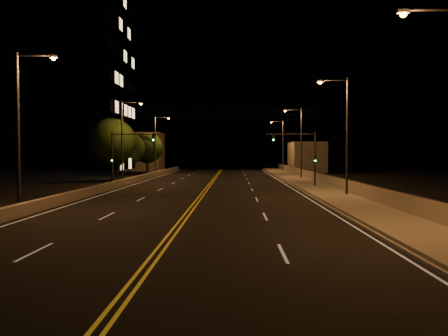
{
  "coord_description": "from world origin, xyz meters",
  "views": [
    {
      "loc": [
        2.75,
        -14.08,
        3.62
      ],
      "look_at": [
        2.0,
        18.0,
        2.5
      ],
      "focal_mm": 35.0,
      "sensor_mm": 36.0,
      "label": 1
    }
  ],
  "objects_px": {
    "streetlight_5": "(124,137)",
    "building_tower": "(40,69)",
    "traffic_signal_left": "(122,152)",
    "streetlight_4": "(22,121)",
    "streetlight_2": "(299,139)",
    "streetlight_6": "(157,141)",
    "streetlight_1": "(344,129)",
    "streetlight_3": "(282,143)",
    "tree_1": "(113,150)",
    "tree_2": "(129,149)",
    "tree_0": "(112,142)",
    "traffic_signal_right": "(305,152)",
    "tree_3": "(147,148)"
  },
  "relations": [
    {
      "from": "streetlight_4",
      "to": "tree_0",
      "type": "height_order",
      "value": "streetlight_4"
    },
    {
      "from": "streetlight_1",
      "to": "streetlight_3",
      "type": "relative_size",
      "value": 1.0
    },
    {
      "from": "streetlight_2",
      "to": "building_tower",
      "type": "height_order",
      "value": "building_tower"
    },
    {
      "from": "streetlight_4",
      "to": "tree_2",
      "type": "relative_size",
      "value": 1.41
    },
    {
      "from": "tree_2",
      "to": "tree_3",
      "type": "relative_size",
      "value": 0.96
    },
    {
      "from": "streetlight_3",
      "to": "traffic_signal_left",
      "type": "bearing_deg",
      "value": -119.14
    },
    {
      "from": "streetlight_5",
      "to": "tree_0",
      "type": "distance_m",
      "value": 4.38
    },
    {
      "from": "traffic_signal_left",
      "to": "tree_3",
      "type": "xyz_separation_m",
      "value": [
        -3.16,
        28.62,
        0.8
      ]
    },
    {
      "from": "traffic_signal_left",
      "to": "streetlight_1",
      "type": "bearing_deg",
      "value": -25.06
    },
    {
      "from": "streetlight_1",
      "to": "tree_3",
      "type": "relative_size",
      "value": 1.35
    },
    {
      "from": "streetlight_3",
      "to": "building_tower",
      "type": "height_order",
      "value": "building_tower"
    },
    {
      "from": "traffic_signal_left",
      "to": "streetlight_4",
      "type": "bearing_deg",
      "value": -93.57
    },
    {
      "from": "tree_0",
      "to": "streetlight_2",
      "type": "bearing_deg",
      "value": 12.43
    },
    {
      "from": "streetlight_4",
      "to": "traffic_signal_right",
      "type": "bearing_deg",
      "value": 43.38
    },
    {
      "from": "streetlight_3",
      "to": "traffic_signal_left",
      "type": "height_order",
      "value": "streetlight_3"
    },
    {
      "from": "streetlight_6",
      "to": "tree_1",
      "type": "distance_m",
      "value": 12.69
    },
    {
      "from": "streetlight_1",
      "to": "building_tower",
      "type": "relative_size",
      "value": 0.29
    },
    {
      "from": "tree_2",
      "to": "tree_1",
      "type": "bearing_deg",
      "value": -89.13
    },
    {
      "from": "tree_1",
      "to": "tree_2",
      "type": "bearing_deg",
      "value": 90.87
    },
    {
      "from": "traffic_signal_right",
      "to": "streetlight_4",
      "type": "bearing_deg",
      "value": -136.62
    },
    {
      "from": "traffic_signal_right",
      "to": "tree_0",
      "type": "distance_m",
      "value": 24.13
    },
    {
      "from": "streetlight_4",
      "to": "streetlight_5",
      "type": "distance_m",
      "value": 24.2
    },
    {
      "from": "streetlight_1",
      "to": "streetlight_3",
      "type": "height_order",
      "value": "same"
    },
    {
      "from": "streetlight_1",
      "to": "tree_1",
      "type": "height_order",
      "value": "streetlight_1"
    },
    {
      "from": "streetlight_5",
      "to": "building_tower",
      "type": "height_order",
      "value": "building_tower"
    },
    {
      "from": "traffic_signal_left",
      "to": "tree_0",
      "type": "bearing_deg",
      "value": 111.99
    },
    {
      "from": "streetlight_6",
      "to": "tree_1",
      "type": "relative_size",
      "value": 1.51
    },
    {
      "from": "streetlight_3",
      "to": "streetlight_4",
      "type": "xyz_separation_m",
      "value": [
        -21.46,
        -55.19,
        0.0
      ]
    },
    {
      "from": "streetlight_2",
      "to": "streetlight_6",
      "type": "xyz_separation_m",
      "value": [
        -21.46,
        12.29,
        0.0
      ]
    },
    {
      "from": "streetlight_2",
      "to": "streetlight_1",
      "type": "bearing_deg",
      "value": -90.0
    },
    {
      "from": "streetlight_4",
      "to": "traffic_signal_left",
      "type": "height_order",
      "value": "streetlight_4"
    },
    {
      "from": "traffic_signal_right",
      "to": "tree_1",
      "type": "relative_size",
      "value": 0.91
    },
    {
      "from": "streetlight_1",
      "to": "tree_2",
      "type": "distance_m",
      "value": 42.46
    },
    {
      "from": "streetlight_4",
      "to": "tree_1",
      "type": "bearing_deg",
      "value": 96.71
    },
    {
      "from": "tree_1",
      "to": "tree_2",
      "type": "xyz_separation_m",
      "value": [
        -0.15,
        9.82,
        0.31
      ]
    },
    {
      "from": "streetlight_4",
      "to": "tree_1",
      "type": "distance_m",
      "value": 33.65
    },
    {
      "from": "streetlight_1",
      "to": "streetlight_6",
      "type": "height_order",
      "value": "same"
    },
    {
      "from": "traffic_signal_right",
      "to": "tree_0",
      "type": "height_order",
      "value": "tree_0"
    },
    {
      "from": "traffic_signal_left",
      "to": "traffic_signal_right",
      "type": "bearing_deg",
      "value": 0.0
    },
    {
      "from": "tree_0",
      "to": "tree_2",
      "type": "relative_size",
      "value": 1.17
    },
    {
      "from": "streetlight_1",
      "to": "traffic_signal_left",
      "type": "distance_m",
      "value": 22.48
    },
    {
      "from": "streetlight_1",
      "to": "streetlight_5",
      "type": "bearing_deg",
      "value": 145.25
    },
    {
      "from": "building_tower",
      "to": "tree_1",
      "type": "height_order",
      "value": "building_tower"
    },
    {
      "from": "streetlight_4",
      "to": "building_tower",
      "type": "bearing_deg",
      "value": 112.61
    },
    {
      "from": "traffic_signal_right",
      "to": "tree_2",
      "type": "bearing_deg",
      "value": 134.48
    },
    {
      "from": "streetlight_1",
      "to": "streetlight_2",
      "type": "relative_size",
      "value": 1.0
    },
    {
      "from": "streetlight_3",
      "to": "tree_3",
      "type": "bearing_deg",
      "value": -161.67
    },
    {
      "from": "streetlight_4",
      "to": "tree_1",
      "type": "xyz_separation_m",
      "value": [
        -3.93,
        33.39,
        -1.52
      ]
    },
    {
      "from": "streetlight_5",
      "to": "tree_0",
      "type": "relative_size",
      "value": 1.21
    },
    {
      "from": "streetlight_5",
      "to": "tree_2",
      "type": "xyz_separation_m",
      "value": [
        -4.08,
        19.0,
        -1.21
      ]
    }
  ]
}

